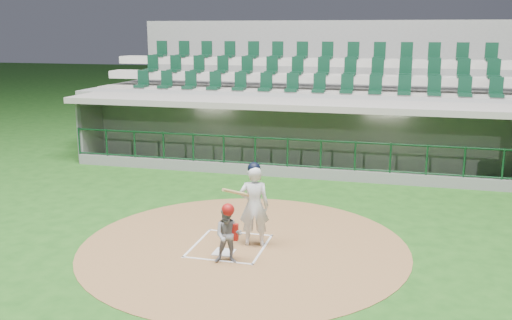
{
  "coord_description": "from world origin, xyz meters",
  "views": [
    {
      "loc": [
        3.56,
        -11.54,
        4.65
      ],
      "look_at": [
        -0.16,
        2.6,
        1.3
      ],
      "focal_mm": 40.0,
      "sensor_mm": 36.0,
      "label": 1
    }
  ],
  "objects": [
    {
      "name": "ground",
      "position": [
        0.0,
        0.0,
        0.0
      ],
      "size": [
        120.0,
        120.0,
        0.0
      ],
      "primitive_type": "plane",
      "color": "#1B4A15",
      "rests_on": "ground"
    },
    {
      "name": "dirt_circle",
      "position": [
        0.3,
        -0.2,
        0.01
      ],
      "size": [
        7.2,
        7.2,
        0.01
      ],
      "primitive_type": "cylinder",
      "color": "brown",
      "rests_on": "ground"
    },
    {
      "name": "home_plate",
      "position": [
        0.0,
        -0.7,
        0.02
      ],
      "size": [
        0.43,
        0.43,
        0.02
      ],
      "primitive_type": "cube",
      "color": "silver",
      "rests_on": "dirt_circle"
    },
    {
      "name": "batter_box_chalk",
      "position": [
        0.0,
        -0.3,
        0.02
      ],
      "size": [
        1.55,
        1.8,
        0.01
      ],
      "color": "white",
      "rests_on": "ground"
    },
    {
      "name": "dugout_structure",
      "position": [
        0.1,
        7.83,
        0.96
      ],
      "size": [
        16.4,
        3.7,
        3.0
      ],
      "color": "gray",
      "rests_on": "ground"
    },
    {
      "name": "seating_deck",
      "position": [
        0.0,
        10.91,
        1.42
      ],
      "size": [
        17.0,
        6.72,
        5.15
      ],
      "color": "gray",
      "rests_on": "ground"
    },
    {
      "name": "batter",
      "position": [
        0.5,
        -0.1,
        0.95
      ],
      "size": [
        0.9,
        0.92,
        1.88
      ],
      "color": "silver",
      "rests_on": "dirt_circle"
    },
    {
      "name": "catcher",
      "position": [
        0.25,
        -1.16,
        0.63
      ],
      "size": [
        0.65,
        0.56,
        1.25
      ],
      "color": "gray",
      "rests_on": "dirt_circle"
    }
  ]
}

